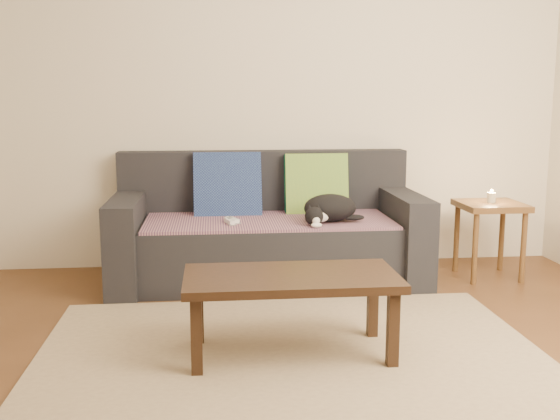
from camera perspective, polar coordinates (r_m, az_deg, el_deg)
The scene contains 13 objects.
ground at distance 3.16m, azimuth 1.36°, elevation -13.68°, with size 4.50×4.50×0.00m, color brown.
back_wall at distance 4.89m, azimuth -1.57°, elevation 10.30°, with size 4.50×0.04×2.60m, color beige.
sofa at distance 4.56m, azimuth -1.10°, elevation -2.20°, with size 2.10×0.94×0.87m.
throw_blanket at distance 4.45m, azimuth -1.01°, elevation -0.92°, with size 1.66×0.74×0.02m, color #3F2648.
cushion_navy at distance 4.66m, azimuth -4.59°, elevation 2.03°, with size 0.48×0.12×0.48m, color #12194E.
cushion_green at distance 4.71m, azimuth 3.16°, elevation 2.14°, with size 0.45×0.11×0.45m, color #0D5940.
cat at distance 4.34m, azimuth 4.28°, elevation 0.10°, with size 0.42×0.38×0.18m.
wii_remote_a at distance 4.34m, azimuth -4.14°, elevation -0.88°, with size 0.15×0.04×0.03m, color white.
wii_remote_b at distance 4.30m, azimuth -4.40°, elevation -0.99°, with size 0.15×0.04×0.03m, color white.
side_table at distance 4.80m, azimuth 17.85°, elevation -0.48°, with size 0.43×0.43×0.53m.
candle at distance 4.78m, azimuth 17.93°, elevation 1.07°, with size 0.06×0.06×0.09m.
rug at distance 3.29m, azimuth 1.02°, elevation -12.55°, with size 2.50×1.80×0.01m, color tan.
coffee_table at distance 3.19m, azimuth 0.99°, elevation -6.52°, with size 1.03×0.52×0.41m.
Camera 1 is at (-0.37, -2.87, 1.26)m, focal length 42.00 mm.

